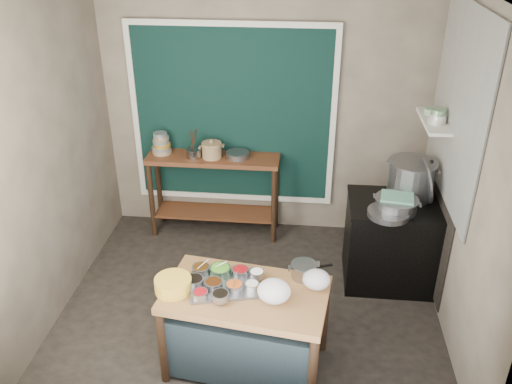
# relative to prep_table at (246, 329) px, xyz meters

# --- Properties ---
(floor) EXTENTS (3.50, 3.00, 0.02)m
(floor) POSITION_rel_prep_table_xyz_m (-0.05, 0.75, -0.39)
(floor) COLOR #2C2621
(floor) RESTS_ON ground
(back_wall) EXTENTS (3.50, 0.02, 2.80)m
(back_wall) POSITION_rel_prep_table_xyz_m (-0.05, 2.26, 1.02)
(back_wall) COLOR #7B6E5F
(back_wall) RESTS_ON floor
(left_wall) EXTENTS (0.02, 3.00, 2.80)m
(left_wall) POSITION_rel_prep_table_xyz_m (-1.81, 0.75, 1.02)
(left_wall) COLOR #7B6E5F
(left_wall) RESTS_ON floor
(right_wall) EXTENTS (0.02, 3.00, 2.80)m
(right_wall) POSITION_rel_prep_table_xyz_m (1.71, 0.75, 1.02)
(right_wall) COLOR #7B6E5F
(right_wall) RESTS_ON floor
(curtain_panel) EXTENTS (2.10, 0.02, 1.90)m
(curtain_panel) POSITION_rel_prep_table_xyz_m (-0.40, 2.22, 0.98)
(curtain_panel) COLOR black
(curtain_panel) RESTS_ON back_wall
(curtain_frame) EXTENTS (2.22, 0.03, 2.02)m
(curtain_frame) POSITION_rel_prep_table_xyz_m (-0.40, 2.21, 0.98)
(curtain_frame) COLOR beige
(curtain_frame) RESTS_ON back_wall
(tile_panel) EXTENTS (0.02, 1.70, 1.70)m
(tile_panel) POSITION_rel_prep_table_xyz_m (1.69, 1.30, 1.48)
(tile_panel) COLOR #B2B2AA
(tile_panel) RESTS_ON right_wall
(soot_patch) EXTENTS (0.01, 1.30, 1.30)m
(soot_patch) POSITION_rel_prep_table_xyz_m (1.69, 1.40, 0.32)
(soot_patch) COLOR black
(soot_patch) RESTS_ON right_wall
(wall_shelf) EXTENTS (0.22, 0.70, 0.03)m
(wall_shelf) POSITION_rel_prep_table_xyz_m (1.58, 1.60, 1.23)
(wall_shelf) COLOR beige
(wall_shelf) RESTS_ON right_wall
(prep_table) EXTENTS (1.34, 0.89, 0.75)m
(prep_table) POSITION_rel_prep_table_xyz_m (0.00, 0.00, 0.00)
(prep_table) COLOR brown
(prep_table) RESTS_ON floor
(back_counter) EXTENTS (1.45, 0.40, 0.95)m
(back_counter) POSITION_rel_prep_table_xyz_m (-0.60, 2.03, 0.10)
(back_counter) COLOR #4E2A16
(back_counter) RESTS_ON floor
(stove_block) EXTENTS (0.90, 0.68, 0.85)m
(stove_block) POSITION_rel_prep_table_xyz_m (1.30, 1.30, 0.05)
(stove_block) COLOR black
(stove_block) RESTS_ON floor
(stove_top) EXTENTS (0.92, 0.69, 0.03)m
(stove_top) POSITION_rel_prep_table_xyz_m (1.30, 1.30, 0.49)
(stove_top) COLOR black
(stove_top) RESTS_ON stove_block
(condiment_tray) EXTENTS (0.60, 0.49, 0.02)m
(condiment_tray) POSITION_rel_prep_table_xyz_m (-0.18, 0.04, 0.39)
(condiment_tray) COLOR gray
(condiment_tray) RESTS_ON prep_table
(condiment_bowls) EXTENTS (0.61, 0.46, 0.07)m
(condiment_bowls) POSITION_rel_prep_table_xyz_m (-0.21, 0.06, 0.43)
(condiment_bowls) COLOR gray
(condiment_bowls) RESTS_ON condiment_tray
(yellow_basin) EXTENTS (0.32, 0.32, 0.11)m
(yellow_basin) POSITION_rel_prep_table_xyz_m (-0.55, -0.04, 0.43)
(yellow_basin) COLOR #BA802E
(yellow_basin) RESTS_ON prep_table
(saucepan) EXTENTS (0.28, 0.28, 0.12)m
(saucepan) POSITION_rel_prep_table_xyz_m (0.44, 0.24, 0.43)
(saucepan) COLOR gray
(saucepan) RESTS_ON prep_table
(plastic_bag_a) EXTENTS (0.28, 0.25, 0.19)m
(plastic_bag_a) POSITION_rel_prep_table_xyz_m (0.22, -0.09, 0.47)
(plastic_bag_a) COLOR white
(plastic_bag_a) RESTS_ON prep_table
(plastic_bag_b) EXTENTS (0.26, 0.24, 0.16)m
(plastic_bag_b) POSITION_rel_prep_table_xyz_m (0.54, 0.10, 0.46)
(plastic_bag_b) COLOR white
(plastic_bag_b) RESTS_ON prep_table
(bowl_stack) EXTENTS (0.21, 0.21, 0.24)m
(bowl_stack) POSITION_rel_prep_table_xyz_m (-1.17, 2.06, 0.68)
(bowl_stack) COLOR tan
(bowl_stack) RESTS_ON back_counter
(utensil_cup) EXTENTS (0.18, 0.18, 0.10)m
(utensil_cup) POSITION_rel_prep_table_xyz_m (-0.80, 1.99, 0.62)
(utensil_cup) COLOR gray
(utensil_cup) RESTS_ON back_counter
(ceramic_crock) EXTENTS (0.28, 0.28, 0.15)m
(ceramic_crock) POSITION_rel_prep_table_xyz_m (-0.60, 2.00, 0.65)
(ceramic_crock) COLOR #947250
(ceramic_crock) RESTS_ON back_counter
(wide_bowl) EXTENTS (0.26, 0.26, 0.06)m
(wide_bowl) POSITION_rel_prep_table_xyz_m (-0.33, 2.04, 0.61)
(wide_bowl) COLOR gray
(wide_bowl) RESTS_ON back_counter
(stock_pot) EXTENTS (0.60, 0.60, 0.37)m
(stock_pot) POSITION_rel_prep_table_xyz_m (1.42, 1.46, 0.69)
(stock_pot) COLOR gray
(stock_pot) RESTS_ON stove_top
(pot_lid) EXTENTS (0.14, 0.43, 0.42)m
(pot_lid) POSITION_rel_prep_table_xyz_m (1.54, 1.38, 0.71)
(pot_lid) COLOR gray
(pot_lid) RESTS_ON stove_top
(steamer) EXTENTS (0.51, 0.51, 0.13)m
(steamer) POSITION_rel_prep_table_xyz_m (1.26, 1.15, 0.57)
(steamer) COLOR gray
(steamer) RESTS_ON stove_top
(green_cloth) EXTENTS (0.32, 0.27, 0.02)m
(green_cloth) POSITION_rel_prep_table_xyz_m (1.26, 1.15, 0.65)
(green_cloth) COLOR #4C8362
(green_cloth) RESTS_ON steamer
(shallow_pan) EXTENTS (0.46, 0.46, 0.05)m
(shallow_pan) POSITION_rel_prep_table_xyz_m (1.18, 1.05, 0.53)
(shallow_pan) COLOR gray
(shallow_pan) RESTS_ON stove_top
(shelf_bowl_stack) EXTENTS (0.16, 0.16, 0.13)m
(shelf_bowl_stack) POSITION_rel_prep_table_xyz_m (1.58, 1.52, 1.30)
(shelf_bowl_stack) COLOR silver
(shelf_bowl_stack) RESTS_ON wall_shelf
(shelf_bowl_green) EXTENTS (0.16, 0.16, 0.05)m
(shelf_bowl_green) POSITION_rel_prep_table_xyz_m (1.58, 1.76, 1.27)
(shelf_bowl_green) COLOR gray
(shelf_bowl_green) RESTS_ON wall_shelf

